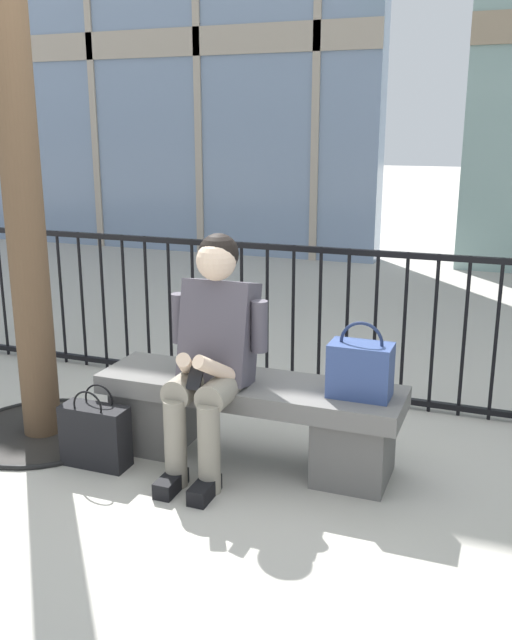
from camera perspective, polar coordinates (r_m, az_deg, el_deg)
name	(u,v)px	position (r m, az deg, el deg)	size (l,w,h in m)	color
ground_plane	(249,460)	(3.81, -0.54, -11.32)	(60.00, 60.00, 0.00)	#B2ADA3
stone_bench	(249,413)	(3.70, -0.55, -7.56)	(1.60, 0.44, 0.45)	slate
seated_person_with_phone	(212,348)	(3.51, -3.61, -2.27)	(0.52, 0.66, 1.21)	gray
handbag_on_bench	(360,369)	(3.42, 8.49, -3.96)	(0.30, 0.18, 0.38)	#33477F
shopping_bag	(95,435)	(3.78, -12.94, -9.10)	(0.35, 0.15, 0.43)	black
plaza_railing	(306,321)	(4.53, 4.10, -0.10)	(7.37, 0.04, 1.00)	black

